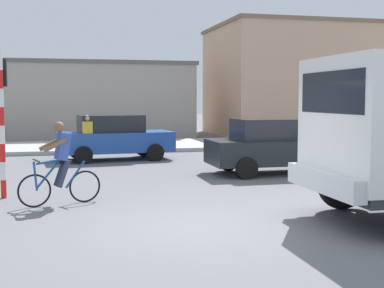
{
  "coord_description": "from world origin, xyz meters",
  "views": [
    {
      "loc": [
        -2.24,
        -8.59,
        2.2
      ],
      "look_at": [
        0.49,
        2.5,
        1.2
      ],
      "focal_mm": 49.36,
      "sensor_mm": 36.0,
      "label": 1
    }
  ],
  "objects_px": {
    "car_red_near": "(276,146)",
    "car_white_mid": "(114,137)",
    "pedestrian_near_kerb": "(88,138)",
    "traffic_light_pole": "(1,104)",
    "cyclist": "(60,163)"
  },
  "relations": [
    {
      "from": "car_white_mid",
      "to": "cyclist",
      "type": "bearing_deg",
      "value": -103.26
    },
    {
      "from": "cyclist",
      "to": "traffic_light_pole",
      "type": "distance_m",
      "value": 2.06
    },
    {
      "from": "cyclist",
      "to": "pedestrian_near_kerb",
      "type": "bearing_deg",
      "value": 82.9
    },
    {
      "from": "car_white_mid",
      "to": "car_red_near",
      "type": "bearing_deg",
      "value": -46.83
    },
    {
      "from": "car_red_near",
      "to": "car_white_mid",
      "type": "distance_m",
      "value": 6.23
    },
    {
      "from": "cyclist",
      "to": "car_red_near",
      "type": "relative_size",
      "value": 0.43
    },
    {
      "from": "pedestrian_near_kerb",
      "to": "traffic_light_pole",
      "type": "bearing_deg",
      "value": -109.79
    },
    {
      "from": "traffic_light_pole",
      "to": "car_red_near",
      "type": "bearing_deg",
      "value": 15.58
    },
    {
      "from": "car_red_near",
      "to": "car_white_mid",
      "type": "bearing_deg",
      "value": 133.17
    },
    {
      "from": "cyclist",
      "to": "car_red_near",
      "type": "bearing_deg",
      "value": 27.6
    },
    {
      "from": "car_white_mid",
      "to": "pedestrian_near_kerb",
      "type": "bearing_deg",
      "value": -141.49
    },
    {
      "from": "traffic_light_pole",
      "to": "car_white_mid",
      "type": "distance_m",
      "value": 7.36
    },
    {
      "from": "cyclist",
      "to": "car_white_mid",
      "type": "xyz_separation_m",
      "value": [
        1.82,
        7.73,
        -0.05
      ]
    },
    {
      "from": "traffic_light_pole",
      "to": "car_white_mid",
      "type": "bearing_deg",
      "value": 65.14
    },
    {
      "from": "car_white_mid",
      "to": "pedestrian_near_kerb",
      "type": "xyz_separation_m",
      "value": [
        -0.95,
        -0.76,
        0.03
      ]
    }
  ]
}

